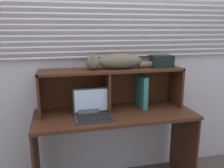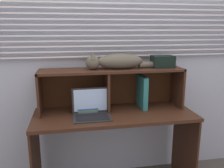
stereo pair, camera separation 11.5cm
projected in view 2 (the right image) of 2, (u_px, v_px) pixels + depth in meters
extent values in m
cube|color=#A8B1BE|center=(108.00, 57.00, 2.34)|extent=(4.40, 0.04, 2.50)
cube|color=silver|center=(109.00, 56.00, 2.29)|extent=(2.79, 0.02, 0.01)
cube|color=silver|center=(109.00, 51.00, 2.28)|extent=(2.79, 0.02, 0.01)
cube|color=silver|center=(109.00, 46.00, 2.27)|extent=(2.79, 0.02, 0.01)
cube|color=silver|center=(109.00, 41.00, 2.25)|extent=(2.79, 0.02, 0.01)
cube|color=silver|center=(109.00, 35.00, 2.24)|extent=(2.79, 0.02, 0.01)
cube|color=silver|center=(109.00, 30.00, 2.23)|extent=(2.79, 0.02, 0.01)
cube|color=silver|center=(109.00, 25.00, 2.22)|extent=(2.79, 0.02, 0.01)
cube|color=silver|center=(109.00, 19.00, 2.21)|extent=(2.79, 0.02, 0.01)
cube|color=silver|center=(109.00, 14.00, 2.20)|extent=(2.79, 0.02, 0.01)
cube|color=silver|center=(109.00, 9.00, 2.19)|extent=(2.79, 0.02, 0.01)
cube|color=silver|center=(109.00, 3.00, 2.18)|extent=(2.79, 0.02, 0.01)
cube|color=#392013|center=(114.00, 115.00, 2.15)|extent=(1.44, 0.55, 0.03)
cube|color=#392013|center=(36.00, 161.00, 2.11)|extent=(0.02, 0.50, 0.74)
cube|color=#392013|center=(184.00, 147.00, 2.36)|extent=(0.02, 0.50, 0.74)
cube|color=#392013|center=(112.00, 70.00, 2.18)|extent=(1.33, 0.29, 0.02)
cube|color=#392013|center=(40.00, 93.00, 2.10)|extent=(0.02, 0.29, 0.38)
cube|color=#392013|center=(177.00, 86.00, 2.33)|extent=(0.02, 0.29, 0.38)
cube|color=#392013|center=(107.00, 91.00, 2.21)|extent=(0.02, 0.28, 0.36)
cube|color=#3F2110|center=(109.00, 86.00, 2.35)|extent=(1.33, 0.01, 0.38)
ellipsoid|color=#524C3F|center=(120.00, 61.00, 2.17)|extent=(0.43, 0.17, 0.14)
sphere|color=#524C3F|center=(93.00, 63.00, 2.13)|extent=(0.13, 0.13, 0.13)
cone|color=#50513D|center=(93.00, 56.00, 2.08)|extent=(0.06, 0.06, 0.06)
cone|color=#514D40|center=(92.00, 55.00, 2.14)|extent=(0.06, 0.06, 0.06)
cylinder|color=#524C3F|center=(149.00, 65.00, 2.23)|extent=(0.20, 0.06, 0.06)
cube|color=black|center=(92.00, 117.00, 2.03)|extent=(0.33, 0.24, 0.01)
cube|color=black|center=(90.00, 100.00, 2.11)|extent=(0.33, 0.01, 0.23)
cube|color=#ADD1F9|center=(91.00, 100.00, 2.11)|extent=(0.29, 0.00, 0.20)
cube|color=black|center=(92.00, 117.00, 2.02)|extent=(0.28, 0.16, 0.00)
cube|color=#27706F|center=(142.00, 92.00, 2.28)|extent=(0.05, 0.24, 0.31)
cube|color=#334974|center=(87.00, 110.00, 2.21)|extent=(0.18, 0.22, 0.02)
cube|color=#4F6B4B|center=(87.00, 108.00, 2.21)|extent=(0.18, 0.22, 0.02)
cube|color=#324E7F|center=(87.00, 106.00, 2.22)|extent=(0.18, 0.22, 0.01)
cube|color=black|center=(163.00, 62.00, 2.25)|extent=(0.20, 0.14, 0.11)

